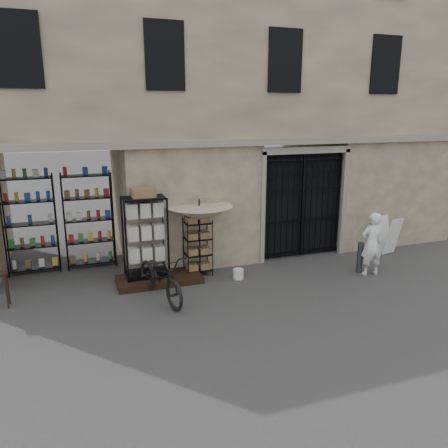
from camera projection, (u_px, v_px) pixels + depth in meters
name	position (u px, v px, depth m)	size (l,w,h in m)	color
ground	(278.00, 293.00, 9.88)	(80.00, 80.00, 0.00)	black
main_building	(220.00, 93.00, 12.40)	(14.00, 4.00, 9.00)	tan
shop_recess	(61.00, 217.00, 10.60)	(3.00, 1.70, 3.00)	black
shop_shelving	(60.00, 223.00, 11.10)	(2.70, 0.50, 2.50)	black
iron_gate	(300.00, 204.00, 12.15)	(2.50, 0.21, 3.00)	black
step_platform	(159.00, 279.00, 10.49)	(2.00, 0.90, 0.15)	black
display_cabinet	(146.00, 241.00, 10.31)	(1.06, 0.76, 2.09)	black
wire_rack	(198.00, 248.00, 10.85)	(0.72, 0.59, 1.43)	black
market_umbrella	(199.00, 209.00, 10.62)	(1.88, 1.89, 2.34)	black
white_bucket	(238.00, 274.00, 10.72)	(0.25, 0.25, 0.25)	silver
bicycle	(161.00, 299.00, 9.58)	(0.71, 1.07, 2.04)	black
wooden_stool	(0.00, 289.00, 9.08)	(0.40, 0.40, 0.76)	black
steel_bollard	(360.00, 257.00, 11.07)	(0.15, 0.15, 0.80)	#454850
shopkeeper	(369.00, 274.00, 11.03)	(0.58, 1.60, 0.38)	white
easel_sign	(388.00, 235.00, 12.54)	(0.61, 0.67, 1.06)	silver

